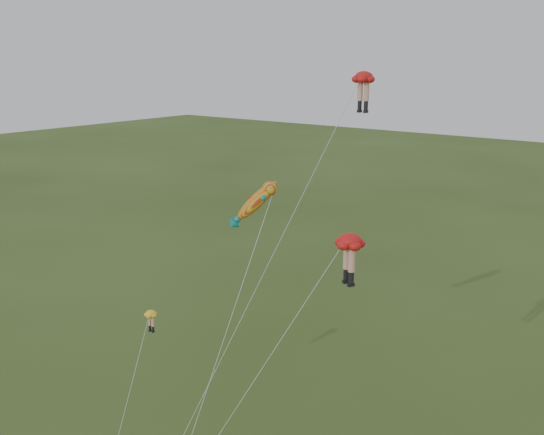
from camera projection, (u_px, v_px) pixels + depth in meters
The scene contains 4 objects.
legs_kite_red_high at pixel (359, 89), 32.69m from camera, with size 7.08×9.82×21.25m.
legs_kite_red_mid at pixel (347, 248), 29.25m from camera, with size 7.57×6.02×13.78m.
legs_kite_yellow at pixel (148, 325), 35.27m from camera, with size 1.06×3.25×7.72m.
fish_kite at pixel (257, 202), 34.60m from camera, with size 2.65×7.57×15.40m.
Camera 1 is at (22.48, -21.47, 21.97)m, focal length 40.00 mm.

